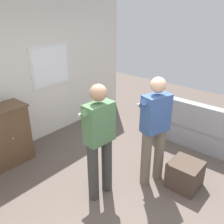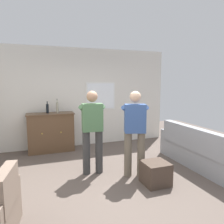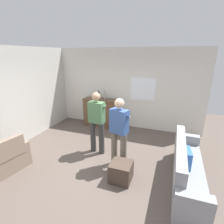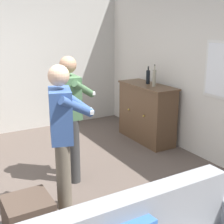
{
  "view_description": "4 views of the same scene",
  "coord_description": "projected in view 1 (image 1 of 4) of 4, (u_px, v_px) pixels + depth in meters",
  "views": [
    {
      "loc": [
        -2.35,
        -1.45,
        2.6
      ],
      "look_at": [
        0.14,
        0.66,
        1.14
      ],
      "focal_mm": 40.0,
      "sensor_mm": 36.0,
      "label": 1
    },
    {
      "loc": [
        -1.35,
        -3.59,
        1.86
      ],
      "look_at": [
        0.19,
        0.62,
        1.23
      ],
      "focal_mm": 35.0,
      "sensor_mm": 36.0,
      "label": 2
    },
    {
      "loc": [
        1.58,
        -3.32,
        2.58
      ],
      "look_at": [
        0.12,
        0.68,
        1.16
      ],
      "focal_mm": 28.0,
      "sensor_mm": 36.0,
      "label": 3
    },
    {
      "loc": [
        3.44,
        -0.95,
        2.07
      ],
      "look_at": [
        0.33,
        0.85,
        1.05
      ],
      "focal_mm": 50.0,
      "sensor_mm": 36.0,
      "label": 4
    }
  ],
  "objects": [
    {
      "name": "wall_back_with_window",
      "position": [
        24.0,
        73.0,
        4.56
      ],
      "size": [
        5.2,
        0.15,
        2.8
      ],
      "color": "silver",
      "rests_on": "ground"
    },
    {
      "name": "ground",
      "position": [
        141.0,
        200.0,
        3.55
      ],
      "size": [
        10.4,
        10.4,
        0.0
      ],
      "primitive_type": "plane",
      "color": "brown"
    },
    {
      "name": "couch",
      "position": [
        198.0,
        129.0,
        4.82
      ],
      "size": [
        0.57,
        2.29,
        0.9
      ],
      "color": "gray",
      "rests_on": "ground"
    },
    {
      "name": "ottoman",
      "position": [
        185.0,
        174.0,
        3.76
      ],
      "size": [
        0.45,
        0.45,
        0.41
      ],
      "primitive_type": "cube",
      "color": "#47382D",
      "rests_on": "ground"
    },
    {
      "name": "person_standing_right",
      "position": [
        154.0,
        127.0,
        3.6
      ],
      "size": [
        0.53,
        0.52,
        1.68
      ],
      "color": "#6B6051",
      "rests_on": "ground"
    },
    {
      "name": "person_standing_left",
      "position": [
        99.0,
        137.0,
        3.32
      ],
      "size": [
        0.56,
        0.49,
        1.68
      ],
      "color": "#383838",
      "rests_on": "ground"
    }
  ]
}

